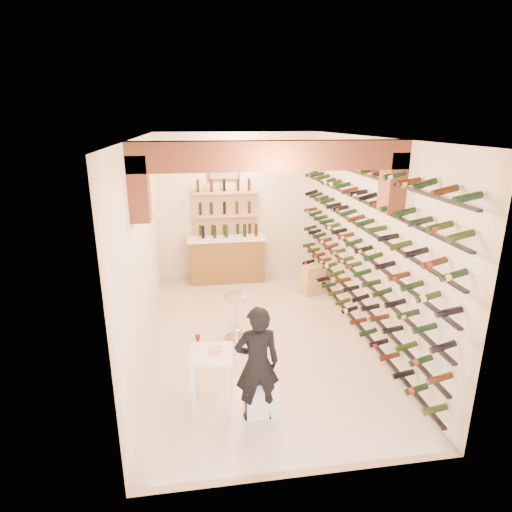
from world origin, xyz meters
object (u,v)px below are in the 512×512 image
at_px(tasting_table, 211,362).
at_px(back_counter, 227,258).
at_px(white_stool, 261,393).
at_px(person, 257,364).
at_px(crate_lower, 312,285).
at_px(chrome_barstool, 236,314).
at_px(wine_rack, 352,243).

bearing_deg(tasting_table, back_counter, 88.86).
relative_size(white_stool, person, 0.33).
bearing_deg(white_stool, crate_lower, 64.97).
height_order(back_counter, chrome_barstool, back_counter).
relative_size(person, chrome_barstool, 1.90).
distance_m(back_counter, tasting_table, 4.40).
bearing_deg(wine_rack, person, -132.67).
bearing_deg(chrome_barstool, crate_lower, 44.29).
distance_m(wine_rack, back_counter, 3.38).
xyz_separation_m(wine_rack, crate_lower, (-0.13, 1.68, -1.38)).
bearing_deg(chrome_barstool, wine_rack, 1.60).
bearing_deg(white_stool, chrome_barstool, 93.28).
xyz_separation_m(back_counter, white_stool, (0.03, -4.55, -0.29)).
relative_size(back_counter, chrome_barstool, 2.21).
bearing_deg(wine_rack, tasting_table, -144.30).
distance_m(back_counter, person, 4.68).
bearing_deg(wine_rack, crate_lower, 94.45).
xyz_separation_m(tasting_table, person, (0.52, -0.31, 0.11)).
height_order(person, chrome_barstool, person).
xyz_separation_m(white_stool, chrome_barstool, (-0.11, 1.85, 0.20)).
relative_size(back_counter, person, 1.16).
relative_size(tasting_table, crate_lower, 1.66).
xyz_separation_m(tasting_table, chrome_barstool, (0.48, 1.66, -0.17)).
bearing_deg(wine_rack, chrome_barstool, -178.40).
height_order(wine_rack, back_counter, wine_rack).
height_order(wine_rack, tasting_table, wine_rack).
height_order(tasting_table, crate_lower, tasting_table).
bearing_deg(person, chrome_barstool, -89.87).
xyz_separation_m(chrome_barstool, crate_lower, (1.78, 1.74, -0.28)).
distance_m(white_stool, crate_lower, 3.96).
distance_m(tasting_table, person, 0.62).
xyz_separation_m(tasting_table, crate_lower, (2.26, 3.40, -0.45)).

